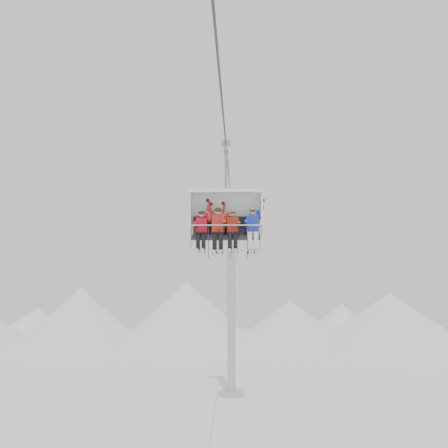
{
  "coord_description": "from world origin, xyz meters",
  "views": [
    {
      "loc": [
        0.39,
        -16.95,
        9.02
      ],
      "look_at": [
        0.0,
        0.0,
        10.2
      ],
      "focal_mm": 45.0,
      "sensor_mm": 36.0,
      "label": 1
    }
  ],
  "objects_px": {
    "chairlift_carrier": "(226,215)",
    "skier_center_left": "(218,228)",
    "skier_center_right": "(233,229)",
    "lift_tower_right": "(231,310)",
    "skier_far_left": "(201,229)",
    "skier_far_right": "(253,228)"
  },
  "relations": [
    {
      "from": "chairlift_carrier",
      "to": "skier_center_left",
      "type": "relative_size",
      "value": 2.27
    },
    {
      "from": "skier_center_right",
      "to": "skier_far_right",
      "type": "xyz_separation_m",
      "value": [
        0.7,
        0.01,
        0.04
      ]
    },
    {
      "from": "skier_center_left",
      "to": "skier_center_right",
      "type": "relative_size",
      "value": 1.04
    },
    {
      "from": "skier_far_right",
      "to": "chairlift_carrier",
      "type": "bearing_deg",
      "value": 162.16
    },
    {
      "from": "skier_far_left",
      "to": "skier_far_right",
      "type": "bearing_deg",
      "value": 0.39
    },
    {
      "from": "skier_center_right",
      "to": "skier_far_left",
      "type": "bearing_deg",
      "value": -179.84
    },
    {
      "from": "skier_center_left",
      "to": "skier_center_right",
      "type": "xyz_separation_m",
      "value": [
        0.52,
        -0.01,
        -0.04
      ]
    },
    {
      "from": "skier_center_left",
      "to": "lift_tower_right",
      "type": "bearing_deg",
      "value": 89.2
    },
    {
      "from": "skier_center_left",
      "to": "skier_far_left",
      "type": "bearing_deg",
      "value": -178.8
    },
    {
      "from": "chairlift_carrier",
      "to": "skier_center_right",
      "type": "height_order",
      "value": "chairlift_carrier"
    },
    {
      "from": "lift_tower_right",
      "to": "skier_center_right",
      "type": "distance_m",
      "value": 19.82
    },
    {
      "from": "skier_far_left",
      "to": "skier_far_right",
      "type": "height_order",
      "value": "skier_far_right"
    },
    {
      "from": "skier_center_left",
      "to": "skier_center_right",
      "type": "distance_m",
      "value": 0.52
    },
    {
      "from": "skier_far_left",
      "to": "skier_center_left",
      "type": "relative_size",
      "value": 0.96
    },
    {
      "from": "lift_tower_right",
      "to": "chairlift_carrier",
      "type": "height_order",
      "value": "lift_tower_right"
    },
    {
      "from": "chairlift_carrier",
      "to": "skier_far_right",
      "type": "bearing_deg",
      "value": -17.84
    },
    {
      "from": "lift_tower_right",
      "to": "skier_far_right",
      "type": "height_order",
      "value": "lift_tower_right"
    },
    {
      "from": "skier_center_left",
      "to": "skier_far_right",
      "type": "xyz_separation_m",
      "value": [
        1.21,
        0.0,
        0.0
      ]
    },
    {
      "from": "skier_center_left",
      "to": "skier_far_right",
      "type": "bearing_deg",
      "value": 0.0
    },
    {
      "from": "lift_tower_right",
      "to": "chairlift_carrier",
      "type": "distance_m",
      "value": 19.64
    },
    {
      "from": "skier_center_left",
      "to": "skier_far_right",
      "type": "height_order",
      "value": "same"
    },
    {
      "from": "lift_tower_right",
      "to": "skier_center_left",
      "type": "height_order",
      "value": "lift_tower_right"
    }
  ]
}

